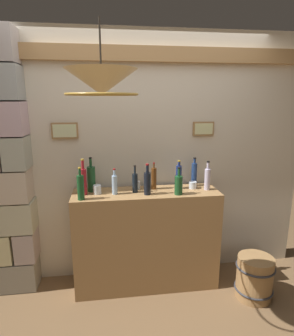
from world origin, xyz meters
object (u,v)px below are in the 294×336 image
Objects in this scene: liquor_bottle_whiskey at (115,184)px; pendant_lamp at (102,83)px; liquor_bottle_gin at (147,183)px; glass_tumbler_shot at (137,185)px; liquor_bottle_scotch at (207,178)px; liquor_bottle_sherry at (135,182)px; liquor_bottle_tequila at (179,185)px; wooden_barrel at (254,277)px; liquor_bottle_rum at (194,174)px; glass_tumbler_highball at (97,189)px; glass_tumbler_rocks at (193,185)px; liquor_bottle_vermouth at (81,187)px; liquor_bottle_rye at (154,178)px; liquor_bottle_bourbon at (91,179)px; liquor_bottle_amaro at (179,177)px; liquor_bottle_brandy at (84,181)px.

liquor_bottle_whiskey is 0.52× the size of pendant_lamp.
glass_tumbler_shot is (-0.08, 0.18, -0.08)m from liquor_bottle_gin.
liquor_bottle_gin reaches higher than liquor_bottle_scotch.
liquor_bottle_gin is 1.19× the size of liquor_bottle_whiskey.
liquor_bottle_gin is at bearing -36.64° from liquor_bottle_sherry.
liquor_bottle_tequila is 0.63× the size of wooden_barrel.
glass_tumbler_highball is (-0.98, -0.13, -0.08)m from liquor_bottle_rum.
glass_tumbler_shot is at bearing -176.21° from liquor_bottle_rum.
liquor_bottle_scotch is 3.76× the size of glass_tumbler_rocks.
glass_tumbler_rocks is (1.08, 0.18, -0.08)m from liquor_bottle_vermouth.
glass_tumbler_rocks is at bearing -5.12° from liquor_bottle_rye.
liquor_bottle_whiskey is 0.59× the size of wooden_barrel.
pendant_lamp is (-0.90, -0.82, 0.85)m from liquor_bottle_rum.
liquor_bottle_gin and liquor_bottle_rum have the same top height.
liquor_bottle_rum is 1.04m from liquor_bottle_bourbon.
liquor_bottle_vermouth is 0.96m from liquor_bottle_amaro.
liquor_bottle_rye is 1.24m from pendant_lamp.
liquor_bottle_bourbon is at bearing 152.13° from liquor_bottle_whiskey.
liquor_bottle_rum is at bearing 22.15° from liquor_bottle_amaro.
liquor_bottle_rum reaches higher than wooden_barrel.
liquor_bottle_scotch is at bearing 5.90° from liquor_bottle_vermouth.
liquor_bottle_rye is (0.09, 0.16, -0.00)m from liquor_bottle_gin.
glass_tumbler_shot is at bearing 68.79° from pendant_lamp.
liquor_bottle_tequila is 0.19m from liquor_bottle_amaro.
liquor_bottle_vermouth is 0.24m from liquor_bottle_bourbon.
glass_tumbler_rocks is at bearing -113.08° from liquor_bottle_rum.
glass_tumbler_highball is 0.40m from glass_tumbler_shot.
liquor_bottle_amaro is 0.97× the size of liquor_bottle_gin.
liquor_bottle_amaro reaches higher than wooden_barrel.
liquor_bottle_rye is at bearing 17.50° from liquor_bottle_vermouth.
liquor_bottle_rye is at bearing 21.54° from liquor_bottle_sherry.
liquor_bottle_brandy is at bearing 179.42° from liquor_bottle_scotch.
liquor_bottle_scotch reaches higher than glass_tumbler_highball.
liquor_bottle_whiskey is 0.20m from liquor_bottle_sherry.
glass_tumbler_highball is (0.05, -0.08, -0.09)m from liquor_bottle_bourbon.
glass_tumbler_rocks is (0.39, -0.03, -0.08)m from liquor_bottle_rye.
liquor_bottle_amaro is (0.04, 0.18, 0.03)m from liquor_bottle_tequila.
glass_tumbler_highball is (-0.80, -0.06, -0.08)m from liquor_bottle_amaro.
liquor_bottle_rum reaches higher than liquor_bottle_amaro.
liquor_bottle_gin is 1.09× the size of liquor_bottle_rye.
liquor_bottle_rum is 3.85× the size of glass_tumbler_rocks.
liquor_bottle_gin is at bearing -165.61° from glass_tumbler_rocks.
liquor_bottle_brandy reaches higher than liquor_bottle_rye.
wooden_barrel is at bearing -18.37° from liquor_bottle_tequila.
liquor_bottle_bourbon is (-1.04, -0.05, 0.00)m from liquor_bottle_rum.
glass_tumbler_highball is at bearing 97.33° from pendant_lamp.
liquor_bottle_scotch is at bearing -9.25° from glass_tumbler_shot.
liquor_bottle_sherry is 0.56× the size of pendant_lamp.
liquor_bottle_vermouth is at bearing -109.79° from liquor_bottle_bourbon.
liquor_bottle_whiskey is (-0.30, 0.05, -0.02)m from liquor_bottle_gin.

